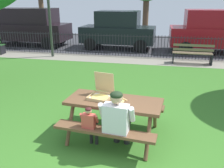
# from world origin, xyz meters

# --- Properties ---
(ground) EXTENTS (28.00, 12.08, 0.02)m
(ground) POSITION_xyz_m (0.00, 2.04, -0.01)
(ground) COLOR #397226
(cobblestone_walkway) EXTENTS (28.00, 1.40, 0.01)m
(cobblestone_walkway) POSITION_xyz_m (0.00, 7.38, -0.00)
(cobblestone_walkway) COLOR gray
(street_asphalt) EXTENTS (28.00, 7.06, 0.01)m
(street_asphalt) POSITION_xyz_m (0.00, 11.61, -0.01)
(street_asphalt) COLOR #38383D
(picnic_table_foreground) EXTENTS (1.93, 1.65, 0.79)m
(picnic_table_foreground) POSITION_xyz_m (-0.16, 1.04, 0.60)
(picnic_table_foreground) COLOR brown
(picnic_table_foreground) RESTS_ON ground
(pizza_box_open) EXTENTS (0.49, 0.52, 0.46)m
(pizza_box_open) POSITION_xyz_m (-0.43, 1.15, 0.86)
(pizza_box_open) COLOR tan
(pizza_box_open) RESTS_ON picnic_table_foreground
(pizza_slice_on_table) EXTENTS (0.28, 0.28, 0.02)m
(pizza_slice_on_table) POSITION_xyz_m (-0.03, 1.04, 0.78)
(pizza_slice_on_table) COLOR #F9C968
(pizza_slice_on_table) RESTS_ON picnic_table_foreground
(adult_at_table) EXTENTS (0.63, 0.62, 1.19)m
(adult_at_table) POSITION_xyz_m (0.00, 0.52, 0.66)
(adult_at_table) COLOR black
(adult_at_table) RESTS_ON ground
(child_at_table) EXTENTS (0.34, 0.33, 0.84)m
(child_at_table) POSITION_xyz_m (-0.49, 0.54, 0.51)
(child_at_table) COLOR black
(child_at_table) RESTS_ON ground
(iron_fence_streetside) EXTENTS (22.23, 0.03, 1.02)m
(iron_fence_streetside) POSITION_xyz_m (0.00, 8.08, 0.52)
(iron_fence_streetside) COLOR black
(iron_fence_streetside) RESTS_ON ground
(park_bench_center) EXTENTS (1.61, 0.49, 0.85)m
(park_bench_center) POSITION_xyz_m (1.92, 7.24, 0.42)
(park_bench_center) COLOR brown
(park_bench_center) RESTS_ON ground
(parked_car_left) EXTENTS (4.66, 2.08, 2.08)m
(parked_car_left) POSITION_xyz_m (-6.93, 9.89, 1.10)
(parked_car_left) COLOR black
(parked_car_left) RESTS_ON ground
(parked_car_center) EXTENTS (3.95, 1.94, 1.98)m
(parked_car_center) POSITION_xyz_m (-1.69, 9.89, 1.01)
(parked_car_center) COLOR black
(parked_car_center) RESTS_ON ground
(parked_car_right) EXTENTS (4.64, 2.03, 2.08)m
(parked_car_right) POSITION_xyz_m (3.33, 9.89, 1.10)
(parked_car_right) COLOR maroon
(parked_car_right) RESTS_ON ground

